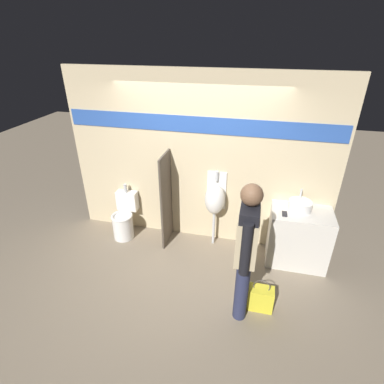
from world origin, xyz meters
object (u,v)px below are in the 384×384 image
toilet (124,219)px  shopping_bag (260,298)px  cell_phone (285,214)px  sink_basin (300,206)px  urinal_near_counter (215,199)px  person_in_vest (246,245)px

toilet → shopping_bag: toilet is taller
cell_phone → shopping_bag: 1.19m
sink_basin → toilet: (-2.75, -0.05, -0.61)m
urinal_near_counter → person_in_vest: person_in_vest is taller
sink_basin → person_in_vest: 1.38m
person_in_vest → sink_basin: bearing=-29.6°
urinal_near_counter → toilet: 1.60m
urinal_near_counter → shopping_bag: 1.58m
cell_phone → sink_basin: bearing=39.9°
cell_phone → urinal_near_counter: size_ratio=0.11×
sink_basin → shopping_bag: sink_basin is taller
person_in_vest → toilet: bearing=60.5°
sink_basin → urinal_near_counter: size_ratio=0.26×
toilet → person_in_vest: bearing=-29.0°
toilet → shopping_bag: (2.31, -1.06, -0.15)m
toilet → person_in_vest: 2.48m
shopping_bag → sink_basin: bearing=68.5°
toilet → shopping_bag: size_ratio=1.92×
urinal_near_counter → person_in_vest: bearing=-66.4°
sink_basin → person_in_vest: size_ratio=0.18×
sink_basin → cell_phone: bearing=-140.1°
toilet → shopping_bag: bearing=-24.5°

